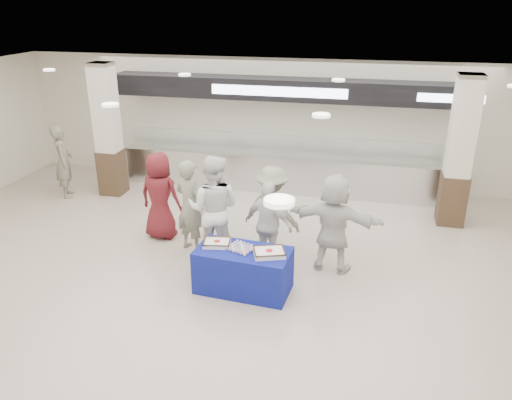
% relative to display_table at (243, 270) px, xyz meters
% --- Properties ---
extents(ground, '(14.00, 14.00, 0.00)m').
position_rel_display_table_xyz_m(ground, '(-0.28, -0.57, -0.38)').
color(ground, beige).
rests_on(ground, ground).
extents(serving_line, '(8.70, 0.85, 2.80)m').
position_rel_display_table_xyz_m(serving_line, '(-0.28, 4.83, 0.78)').
color(serving_line, silver).
rests_on(serving_line, ground).
extents(column_left, '(0.55, 0.55, 3.20)m').
position_rel_display_table_xyz_m(column_left, '(-4.28, 3.63, 1.15)').
color(column_left, '#372719').
rests_on(column_left, ground).
extents(column_right, '(0.55, 0.55, 3.20)m').
position_rel_display_table_xyz_m(column_right, '(3.72, 3.63, 1.15)').
color(column_right, '#372719').
rests_on(column_right, ground).
extents(display_table, '(1.61, 0.90, 0.75)m').
position_rel_display_table_xyz_m(display_table, '(0.00, 0.00, 0.00)').
color(display_table, navy).
rests_on(display_table, ground).
extents(sheet_cake_left, '(0.49, 0.41, 0.09)m').
position_rel_display_table_xyz_m(sheet_cake_left, '(-0.47, 0.09, 0.42)').
color(sheet_cake_left, white).
rests_on(sheet_cake_left, display_table).
extents(sheet_cake_right, '(0.59, 0.52, 0.10)m').
position_rel_display_table_xyz_m(sheet_cake_right, '(0.45, -0.05, 0.43)').
color(sheet_cake_right, white).
rests_on(sheet_cake_right, display_table).
extents(cupcake_tray, '(0.43, 0.38, 0.06)m').
position_rel_display_table_xyz_m(cupcake_tray, '(-0.04, 0.02, 0.40)').
color(cupcake_tray, silver).
rests_on(cupcake_tray, display_table).
extents(civilian_maroon, '(0.94, 0.68, 1.80)m').
position_rel_display_table_xyz_m(civilian_maroon, '(-2.12, 1.59, 0.52)').
color(civilian_maroon, maroon).
rests_on(civilian_maroon, ground).
extents(soldier_a, '(0.79, 0.68, 1.83)m').
position_rel_display_table_xyz_m(soldier_a, '(-1.34, 1.20, 0.54)').
color(soldier_a, slate).
rests_on(soldier_a, ground).
extents(chef_tall, '(1.02, 0.82, 2.03)m').
position_rel_display_table_xyz_m(chef_tall, '(-0.79, 0.95, 0.64)').
color(chef_tall, white).
rests_on(chef_tall, ground).
extents(chef_short, '(1.02, 0.67, 1.62)m').
position_rel_display_table_xyz_m(chef_short, '(0.23, 0.94, 0.43)').
color(chef_short, white).
rests_on(chef_short, ground).
extents(soldier_b, '(1.27, 0.98, 1.73)m').
position_rel_display_table_xyz_m(soldier_b, '(0.20, 1.44, 0.49)').
color(soldier_b, slate).
rests_on(soldier_b, ground).
extents(civilian_white, '(1.75, 0.79, 1.82)m').
position_rel_display_table_xyz_m(civilian_white, '(1.38, 1.04, 0.54)').
color(civilian_white, silver).
rests_on(civilian_white, ground).
extents(soldier_bg, '(0.69, 0.78, 1.78)m').
position_rel_display_table_xyz_m(soldier_bg, '(-5.29, 3.17, 0.52)').
color(soldier_bg, slate).
rests_on(soldier_bg, ground).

